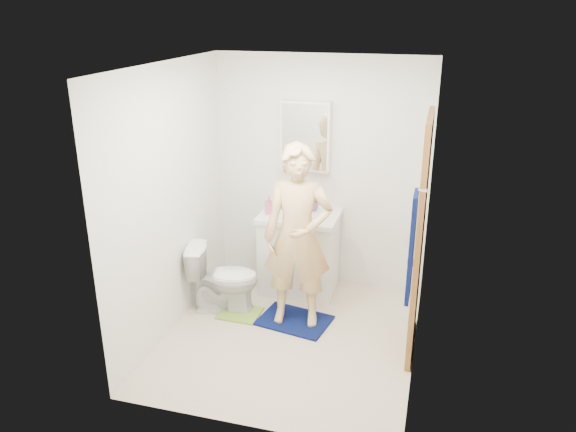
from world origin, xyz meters
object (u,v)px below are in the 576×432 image
(medicine_cabinet, at_px, (306,136))
(man, at_px, (298,237))
(toilet, at_px, (224,278))
(soap_dispenser, at_px, (269,205))
(vanity_cabinet, at_px, (299,254))
(toothbrush_cup, at_px, (312,206))
(towel, at_px, (412,248))

(medicine_cabinet, bearing_deg, man, -80.32)
(toilet, bearing_deg, soap_dispenser, -41.89)
(soap_dispenser, bearing_deg, vanity_cabinet, 13.68)
(vanity_cabinet, height_order, toothbrush_cup, toothbrush_cup)
(toilet, distance_m, soap_dispenser, 0.86)
(toothbrush_cup, bearing_deg, towel, -56.06)
(toilet, xyz_separation_m, toothbrush_cup, (0.71, 0.72, 0.56))
(toilet, distance_m, man, 0.93)
(toothbrush_cup, relative_size, man, 0.07)
(man, bearing_deg, toothbrush_cup, 86.34)
(vanity_cabinet, height_order, medicine_cabinet, medicine_cabinet)
(towel, height_order, soap_dispenser, towel)
(medicine_cabinet, xyz_separation_m, toilet, (-0.61, -0.83, -1.26))
(toilet, bearing_deg, toothbrush_cup, -56.44)
(vanity_cabinet, bearing_deg, towel, -51.53)
(vanity_cabinet, relative_size, soap_dispenser, 4.34)
(medicine_cabinet, xyz_separation_m, toothbrush_cup, (0.10, -0.11, -0.70))
(toilet, height_order, toothbrush_cup, toothbrush_cup)
(soap_dispenser, distance_m, toothbrush_cup, 0.45)
(soap_dispenser, height_order, man, man)
(vanity_cabinet, relative_size, toilet, 1.17)
(medicine_cabinet, bearing_deg, vanity_cabinet, -90.00)
(soap_dispenser, bearing_deg, towel, -43.65)
(vanity_cabinet, xyz_separation_m, man, (0.15, -0.65, 0.48))
(medicine_cabinet, relative_size, toilet, 1.02)
(medicine_cabinet, xyz_separation_m, towel, (1.18, -1.71, -0.35))
(towel, height_order, man, man)
(toilet, relative_size, toothbrush_cup, 5.49)
(soap_dispenser, distance_m, man, 0.74)
(medicine_cabinet, distance_m, toothbrush_cup, 0.72)
(towel, xyz_separation_m, toothbrush_cup, (-1.08, 1.60, -0.35))
(medicine_cabinet, height_order, man, medicine_cabinet)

